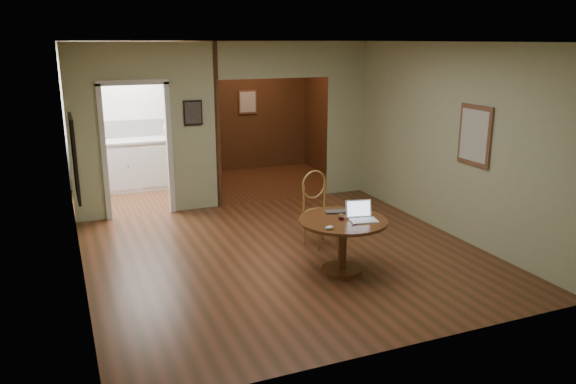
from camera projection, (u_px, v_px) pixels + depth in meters
name	position (u px, v px, depth m)	size (l,w,h in m)	color
floor	(287.00, 255.00, 7.34)	(5.00, 5.00, 0.00)	#462A14
room_shell	(193.00, 126.00, 9.59)	(5.20, 7.50, 5.00)	white
dining_table	(343.00, 233.00, 6.71)	(1.06, 1.06, 0.67)	#5B3516
chair	(318.00, 204.00, 7.59)	(0.51, 0.51, 1.03)	#9F6D38
open_laptop	(361.00, 215.00, 6.63)	(0.35, 0.33, 0.22)	white
closed_laptop	(339.00, 213.00, 6.88)	(0.31, 0.20, 0.02)	#AFAFB3
mouse	(330.00, 228.00, 6.30)	(0.11, 0.06, 0.04)	white
wine_glass	(341.00, 216.00, 6.62)	(0.08, 0.08, 0.09)	white
pen	(355.00, 225.00, 6.45)	(0.01, 0.01, 0.13)	#0D125D
kitchen_cabinet	(135.00, 164.00, 10.46)	(2.06, 0.60, 0.94)	white
grocery_bag	(172.00, 128.00, 10.56)	(0.33, 0.28, 0.33)	beige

